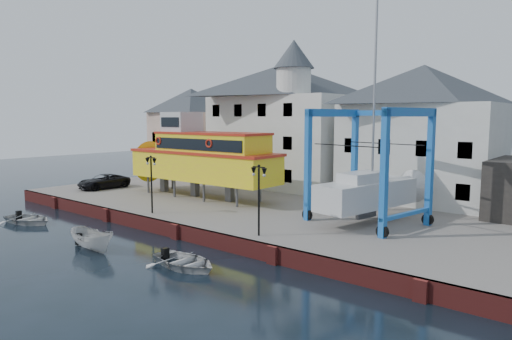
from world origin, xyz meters
The scene contains 14 objects.
ground centered at (0.00, 0.00, 0.00)m, with size 140.00×140.00×0.00m, color black.
hardstanding centered at (0.00, 11.00, 0.50)m, with size 44.00×22.00×1.00m, color slate.
quay_wall centered at (0.00, 0.10, 0.50)m, with size 44.00×0.47×1.00m.
building_pink centered at (-18.00, 18.00, 6.15)m, with size 8.00×7.00×10.30m.
building_white_main centered at (-4.87, 18.39, 7.34)m, with size 14.00×8.30×14.00m.
building_white_right centered at (9.00, 19.00, 6.60)m, with size 12.00×8.00×11.20m.
lamp_post_left centered at (-4.00, 1.20, 4.17)m, with size 1.12×0.32×4.20m.
lamp_post_right centered at (6.00, 1.20, 4.17)m, with size 1.12×0.32×4.20m.
tour_boat centered at (-6.94, 8.17, 4.48)m, with size 16.99×4.28×7.38m.
travel_lift centered at (9.51, 9.15, 3.40)m, with size 7.57×9.81×14.38m.
van centered at (-17.07, 5.45, 1.69)m, with size 2.30×4.99×1.39m, color black.
motorboat_a centered at (-1.92, -4.83, 0.00)m, with size 1.45×3.85×1.49m, color silver.
motorboat_b centered at (4.72, -3.45, 0.00)m, with size 3.02×4.22×0.87m, color silver.
motorboat_d centered at (-12.02, -4.11, 0.00)m, with size 3.03×4.24×0.88m, color silver.
Camera 1 is at (22.54, -19.10, 7.89)m, focal length 32.00 mm.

